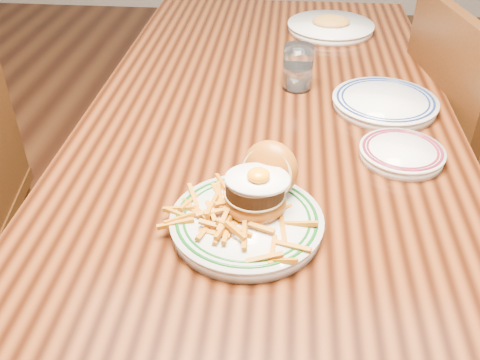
# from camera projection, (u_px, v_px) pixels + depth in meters

# --- Properties ---
(floor) EXTENTS (6.00, 6.00, 0.00)m
(floor) POSITION_uv_depth(u_px,v_px,m) (263.00, 313.00, 1.71)
(floor) COLOR black
(floor) RESTS_ON ground
(table) EXTENTS (0.85, 1.60, 0.75)m
(table) POSITION_uv_depth(u_px,v_px,m) (270.00, 134.00, 1.33)
(table) COLOR black
(table) RESTS_ON floor
(chair_right) EXTENTS (0.51, 0.51, 0.94)m
(chair_right) POSITION_uv_depth(u_px,v_px,m) (466.00, 163.00, 1.51)
(chair_right) COLOR #3D210C
(chair_right) RESTS_ON floor
(main_plate) EXTENTS (0.26, 0.27, 0.12)m
(main_plate) POSITION_uv_depth(u_px,v_px,m) (251.00, 208.00, 0.89)
(main_plate) COLOR silver
(main_plate) RESTS_ON table
(side_plate) EXTENTS (0.17, 0.17, 0.03)m
(side_plate) POSITION_uv_depth(u_px,v_px,m) (402.00, 153.00, 1.07)
(side_plate) COLOR silver
(side_plate) RESTS_ON table
(rear_plate) EXTENTS (0.24, 0.24, 0.03)m
(rear_plate) POSITION_uv_depth(u_px,v_px,m) (385.00, 102.00, 1.24)
(rear_plate) COLOR silver
(rear_plate) RESTS_ON table
(water_glass) EXTENTS (0.07, 0.07, 0.11)m
(water_glass) POSITION_uv_depth(u_px,v_px,m) (298.00, 70.00, 1.31)
(water_glass) COLOR white
(water_glass) RESTS_ON table
(far_plate) EXTENTS (0.27, 0.27, 0.05)m
(far_plate) POSITION_uv_depth(u_px,v_px,m) (331.00, 26.00, 1.66)
(far_plate) COLOR silver
(far_plate) RESTS_ON table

